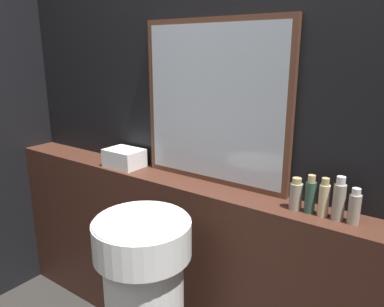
{
  "coord_description": "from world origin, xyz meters",
  "views": [
    {
      "loc": [
        1.0,
        0.05,
        1.55
      ],
      "look_at": [
        0.08,
        1.31,
        1.12
      ],
      "focal_mm": 35.0,
      "sensor_mm": 36.0,
      "label": 1
    }
  ],
  "objects_px": {
    "mirror": "(214,104)",
    "lotion_bottle": "(324,199)",
    "shampoo_bottle": "(296,195)",
    "conditioner_bottle": "(310,195)",
    "towel_stack": "(124,158)",
    "hand_soap_bottle": "(354,207)",
    "body_wash_bottle": "(339,200)"
  },
  "relations": [
    {
      "from": "hand_soap_bottle",
      "to": "body_wash_bottle",
      "type": "bearing_deg",
      "value": 180.0
    },
    {
      "from": "mirror",
      "to": "lotion_bottle",
      "type": "relative_size",
      "value": 5.0
    },
    {
      "from": "mirror",
      "to": "shampoo_bottle",
      "type": "relative_size",
      "value": 5.83
    },
    {
      "from": "towel_stack",
      "to": "body_wash_bottle",
      "type": "bearing_deg",
      "value": 0.0
    },
    {
      "from": "conditioner_bottle",
      "to": "towel_stack",
      "type": "bearing_deg",
      "value": 180.0
    },
    {
      "from": "shampoo_bottle",
      "to": "hand_soap_bottle",
      "type": "xyz_separation_m",
      "value": [
        0.22,
        0.0,
        0.0
      ]
    },
    {
      "from": "mirror",
      "to": "lotion_bottle",
      "type": "distance_m",
      "value": 0.64
    },
    {
      "from": "mirror",
      "to": "body_wash_bottle",
      "type": "xyz_separation_m",
      "value": [
        0.61,
        -0.08,
        -0.3
      ]
    },
    {
      "from": "conditioner_bottle",
      "to": "hand_soap_bottle",
      "type": "distance_m",
      "value": 0.16
    },
    {
      "from": "mirror",
      "to": "body_wash_bottle",
      "type": "height_order",
      "value": "mirror"
    },
    {
      "from": "hand_soap_bottle",
      "to": "towel_stack",
      "type": "bearing_deg",
      "value": 180.0
    },
    {
      "from": "shampoo_bottle",
      "to": "lotion_bottle",
      "type": "relative_size",
      "value": 0.86
    },
    {
      "from": "shampoo_bottle",
      "to": "body_wash_bottle",
      "type": "bearing_deg",
      "value": 0.0
    },
    {
      "from": "mirror",
      "to": "lotion_bottle",
      "type": "xyz_separation_m",
      "value": [
        0.55,
        -0.08,
        -0.31
      ]
    },
    {
      "from": "towel_stack",
      "to": "body_wash_bottle",
      "type": "distance_m",
      "value": 1.13
    },
    {
      "from": "lotion_bottle",
      "to": "hand_soap_bottle",
      "type": "bearing_deg",
      "value": 0.0
    },
    {
      "from": "shampoo_bottle",
      "to": "body_wash_bottle",
      "type": "distance_m",
      "value": 0.16
    },
    {
      "from": "mirror",
      "to": "towel_stack",
      "type": "xyz_separation_m",
      "value": [
        -0.52,
        -0.08,
        -0.33
      ]
    },
    {
      "from": "towel_stack",
      "to": "mirror",
      "type": "bearing_deg",
      "value": 8.77
    },
    {
      "from": "shampoo_bottle",
      "to": "mirror",
      "type": "bearing_deg",
      "value": 169.84
    },
    {
      "from": "conditioner_bottle",
      "to": "lotion_bottle",
      "type": "bearing_deg",
      "value": 0.0
    },
    {
      "from": "towel_stack",
      "to": "shampoo_bottle",
      "type": "xyz_separation_m",
      "value": [
        0.96,
        0.0,
        0.01
      ]
    },
    {
      "from": "shampoo_bottle",
      "to": "body_wash_bottle",
      "type": "xyz_separation_m",
      "value": [
        0.16,
        0.0,
        0.02
      ]
    },
    {
      "from": "mirror",
      "to": "conditioner_bottle",
      "type": "relative_size",
      "value": 4.96
    },
    {
      "from": "mirror",
      "to": "hand_soap_bottle",
      "type": "xyz_separation_m",
      "value": [
        0.66,
        -0.08,
        -0.31
      ]
    },
    {
      "from": "lotion_bottle",
      "to": "body_wash_bottle",
      "type": "xyz_separation_m",
      "value": [
        0.05,
        0.0,
        0.01
      ]
    },
    {
      "from": "shampoo_bottle",
      "to": "lotion_bottle",
      "type": "distance_m",
      "value": 0.11
    },
    {
      "from": "shampoo_bottle",
      "to": "lotion_bottle",
      "type": "xyz_separation_m",
      "value": [
        0.11,
        0.0,
        0.01
      ]
    },
    {
      "from": "shampoo_bottle",
      "to": "lotion_bottle",
      "type": "bearing_deg",
      "value": 0.0
    },
    {
      "from": "conditioner_bottle",
      "to": "lotion_bottle",
      "type": "relative_size",
      "value": 1.01
    },
    {
      "from": "shampoo_bottle",
      "to": "lotion_bottle",
      "type": "height_order",
      "value": "lotion_bottle"
    },
    {
      "from": "body_wash_bottle",
      "to": "hand_soap_bottle",
      "type": "height_order",
      "value": "body_wash_bottle"
    }
  ]
}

